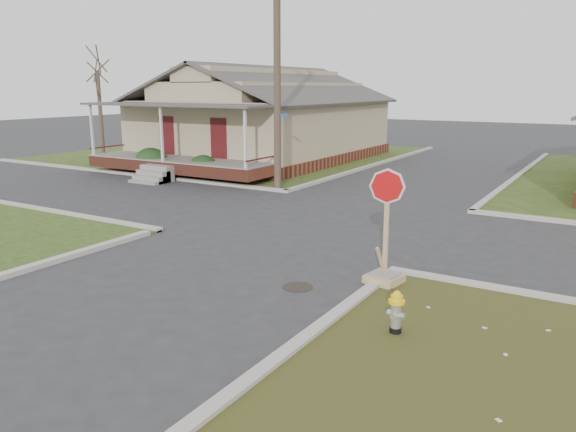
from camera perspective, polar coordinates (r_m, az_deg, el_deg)
The scene contains 11 objects.
ground at distance 13.38m, azimuth -6.14°, elevation -4.89°, with size 120.00×120.00×0.00m, color #2D2D2F.
verge_far_left at distance 35.17m, azimuth -5.33°, elevation 6.30°, with size 19.00×19.00×0.05m, color #274217.
curbs at distance 17.46m, azimuth 3.81°, elevation -0.58°, with size 80.00×40.00×0.12m, color #AFA89E, non-canonical shape.
manhole at distance 11.82m, azimuth 0.98°, elevation -7.23°, with size 0.64×0.64×0.01m, color black.
corner_house at distance 32.19m, azimuth -2.46°, elevation 9.76°, with size 10.10×15.50×5.30m.
utility_pole at distance 22.46m, azimuth -1.11°, elevation 14.45°, with size 1.80×0.28×9.00m.
tree_far_left at distance 33.98m, azimuth -18.50°, elevation 9.65°, with size 0.22×0.22×4.90m, color #3D2D23.
fire_hydrant at distance 9.68m, azimuth 10.95°, elevation -9.33°, with size 0.28×0.28×0.74m.
stop_sign at distance 11.97m, azimuth 9.81°, elevation -4.28°, with size 0.69×0.67×2.44m.
hedge_left at distance 27.36m, azimuth -13.72°, elevation 5.40°, with size 1.57×1.28×1.20m, color #153714.
hedge_right at distance 25.67m, azimuth -8.59°, elevation 5.00°, with size 1.40×1.15×1.07m, color #153714.
Camera 1 is at (7.76, -10.10, 4.09)m, focal length 35.00 mm.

